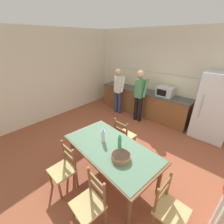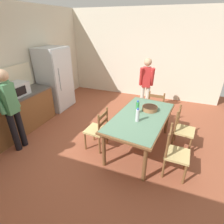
{
  "view_description": "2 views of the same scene",
  "coord_description": "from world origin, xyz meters",
  "px_view_note": "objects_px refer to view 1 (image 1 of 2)",
  "views": [
    {
      "loc": [
        1.62,
        -2.32,
        2.57
      ],
      "look_at": [
        -0.31,
        -0.15,
        1.14
      ],
      "focal_mm": 24.0,
      "sensor_mm": 36.0,
      "label": 1
    },
    {
      "loc": [
        -2.91,
        -1.27,
        2.42
      ],
      "look_at": [
        -0.42,
        -0.3,
        1.06
      ],
      "focal_mm": 28.0,
      "sensor_mm": 36.0,
      "label": 2
    }
  ],
  "objects_px": {
    "refrigerator": "(215,108)",
    "chair_side_near_right": "(90,203)",
    "chair_side_far_left": "(124,136)",
    "dining_table": "(111,151)",
    "microwave": "(166,92)",
    "bottle_near_centre": "(103,136)",
    "bottle_off_centre": "(120,141)",
    "chair_side_near_left": "(64,169)",
    "person_at_sink": "(118,89)",
    "serving_bowl": "(121,156)",
    "person_at_counter": "(139,94)",
    "chair_head_end": "(169,209)"
  },
  "relations": [
    {
      "from": "chair_side_near_left",
      "to": "person_at_counter",
      "type": "relative_size",
      "value": 0.54
    },
    {
      "from": "bottle_off_centre",
      "to": "chair_side_near_left",
      "type": "height_order",
      "value": "bottle_off_centre"
    },
    {
      "from": "person_at_counter",
      "to": "person_at_sink",
      "type": "bearing_deg",
      "value": 88.75
    },
    {
      "from": "bottle_off_centre",
      "to": "serving_bowl",
      "type": "relative_size",
      "value": 0.84
    },
    {
      "from": "person_at_counter",
      "to": "dining_table",
      "type": "bearing_deg",
      "value": -158.75
    },
    {
      "from": "bottle_near_centre",
      "to": "chair_side_near_left",
      "type": "bearing_deg",
      "value": -110.36
    },
    {
      "from": "chair_side_near_right",
      "to": "person_at_counter",
      "type": "xyz_separation_m",
      "value": [
        -1.25,
        3.21,
        0.51
      ]
    },
    {
      "from": "bottle_near_centre",
      "to": "bottle_off_centre",
      "type": "xyz_separation_m",
      "value": [
        0.34,
        0.08,
        0.0
      ]
    },
    {
      "from": "person_at_sink",
      "to": "bottle_off_centre",
      "type": "bearing_deg",
      "value": -139.89
    },
    {
      "from": "serving_bowl",
      "to": "chair_head_end",
      "type": "height_order",
      "value": "chair_head_end"
    },
    {
      "from": "microwave",
      "to": "chair_side_far_left",
      "type": "distance_m",
      "value": 2.17
    },
    {
      "from": "dining_table",
      "to": "person_at_counter",
      "type": "distance_m",
      "value": 2.58
    },
    {
      "from": "chair_head_end",
      "to": "chair_side_near_left",
      "type": "distance_m",
      "value": 1.82
    },
    {
      "from": "bottle_off_centre",
      "to": "chair_side_far_left",
      "type": "relative_size",
      "value": 0.3
    },
    {
      "from": "dining_table",
      "to": "person_at_sink",
      "type": "height_order",
      "value": "person_at_sink"
    },
    {
      "from": "refrigerator",
      "to": "microwave",
      "type": "distance_m",
      "value": 1.4
    },
    {
      "from": "chair_side_near_left",
      "to": "person_at_sink",
      "type": "height_order",
      "value": "person_at_sink"
    },
    {
      "from": "chair_head_end",
      "to": "chair_side_far_left",
      "type": "xyz_separation_m",
      "value": [
        -1.53,
        0.97,
        0.0
      ]
    },
    {
      "from": "serving_bowl",
      "to": "person_at_counter",
      "type": "bearing_deg",
      "value": 116.45
    },
    {
      "from": "bottle_off_centre",
      "to": "chair_side_near_right",
      "type": "xyz_separation_m",
      "value": [
        0.22,
        -0.93,
        -0.45
      ]
    },
    {
      "from": "person_at_sink",
      "to": "refrigerator",
      "type": "bearing_deg",
      "value": -80.69
    },
    {
      "from": "dining_table",
      "to": "chair_side_near_left",
      "type": "bearing_deg",
      "value": -125.12
    },
    {
      "from": "chair_head_end",
      "to": "refrigerator",
      "type": "bearing_deg",
      "value": 4.68
    },
    {
      "from": "bottle_off_centre",
      "to": "chair_head_end",
      "type": "relative_size",
      "value": 0.3
    },
    {
      "from": "chair_side_near_right",
      "to": "person_at_counter",
      "type": "relative_size",
      "value": 0.54
    },
    {
      "from": "refrigerator",
      "to": "dining_table",
      "type": "xyz_separation_m",
      "value": [
        -1.1,
        -2.89,
        -0.23
      ]
    },
    {
      "from": "dining_table",
      "to": "chair_side_near_left",
      "type": "distance_m",
      "value": 0.92
    },
    {
      "from": "bottle_off_centre",
      "to": "chair_side_near_right",
      "type": "distance_m",
      "value": 1.06
    },
    {
      "from": "refrigerator",
      "to": "bottle_off_centre",
      "type": "distance_m",
      "value": 2.95
    },
    {
      "from": "bottle_off_centre",
      "to": "chair_side_far_left",
      "type": "bearing_deg",
      "value": 120.98
    },
    {
      "from": "refrigerator",
      "to": "chair_side_near_left",
      "type": "bearing_deg",
      "value": -113.99
    },
    {
      "from": "microwave",
      "to": "bottle_near_centre",
      "type": "distance_m",
      "value": 2.89
    },
    {
      "from": "bottle_off_centre",
      "to": "person_at_sink",
      "type": "relative_size",
      "value": 0.17
    },
    {
      "from": "refrigerator",
      "to": "dining_table",
      "type": "height_order",
      "value": "refrigerator"
    },
    {
      "from": "chair_side_near_right",
      "to": "chair_side_far_left",
      "type": "bearing_deg",
      "value": 117.92
    },
    {
      "from": "microwave",
      "to": "chair_side_near_right",
      "type": "distance_m",
      "value": 3.83
    },
    {
      "from": "microwave",
      "to": "chair_side_far_left",
      "type": "bearing_deg",
      "value": -90.75
    },
    {
      "from": "refrigerator",
      "to": "chair_side_near_right",
      "type": "relative_size",
      "value": 2.01
    },
    {
      "from": "chair_side_near_left",
      "to": "serving_bowl",
      "type": "bearing_deg",
      "value": 38.99
    },
    {
      "from": "chair_side_near_right",
      "to": "person_at_counter",
      "type": "distance_m",
      "value": 3.49
    },
    {
      "from": "chair_side_far_left",
      "to": "person_at_counter",
      "type": "distance_m",
      "value": 1.76
    },
    {
      "from": "chair_head_end",
      "to": "chair_side_near_left",
      "type": "bearing_deg",
      "value": 111.09
    },
    {
      "from": "chair_side_far_left",
      "to": "person_at_counter",
      "type": "relative_size",
      "value": 0.54
    },
    {
      "from": "person_at_sink",
      "to": "serving_bowl",
      "type": "bearing_deg",
      "value": -139.6
    },
    {
      "from": "bottle_near_centre",
      "to": "chair_side_near_left",
      "type": "distance_m",
      "value": 0.92
    },
    {
      "from": "refrigerator",
      "to": "chair_head_end",
      "type": "distance_m",
      "value": 3.07
    },
    {
      "from": "dining_table",
      "to": "refrigerator",
      "type": "bearing_deg",
      "value": 69.18
    },
    {
      "from": "chair_side_near_left",
      "to": "refrigerator",
      "type": "bearing_deg",
      "value": 68.32
    },
    {
      "from": "chair_side_near_right",
      "to": "chair_side_far_left",
      "type": "distance_m",
      "value": 1.77
    },
    {
      "from": "microwave",
      "to": "person_at_sink",
      "type": "bearing_deg",
      "value": -162.01
    }
  ]
}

